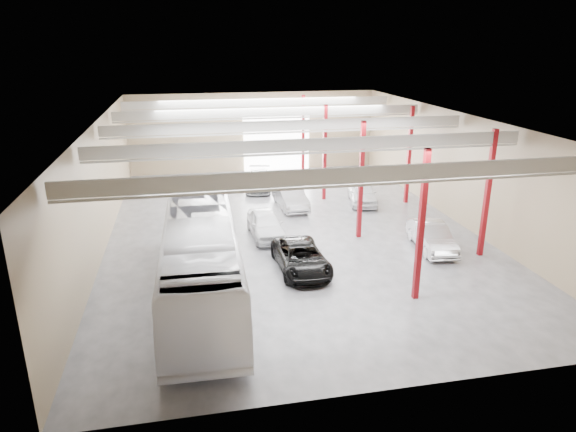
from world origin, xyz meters
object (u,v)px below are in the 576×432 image
object	(u,v)px
black_sedan	(301,257)
car_row_a	(266,224)
car_row_b	(290,197)
coach_bus	(201,259)
car_right_far	(362,193)
car_right_near	(432,237)
car_row_c	(259,180)

from	to	relation	value
black_sedan	car_row_a	world-z (taller)	car_row_a
car_row_b	coach_bus	bearing A→B (deg)	-121.38
car_row_a	car_right_far	distance (m)	9.58
coach_bus	car_right_far	xyz separation A→B (m)	(12.09, 12.47, -1.14)
car_right_near	car_row_a	bearing A→B (deg)	162.80
car_row_b	car_right_far	distance (m)	5.37
black_sedan	car_right_far	size ratio (longest dim) A/B	1.13
coach_bus	car_right_far	bearing A→B (deg)	47.40
car_row_c	car_right_near	xyz separation A→B (m)	(7.77, -14.39, 0.04)
car_row_b	car_row_c	xyz separation A→B (m)	(-1.49, 5.20, -0.08)
car_row_a	car_right_near	size ratio (longest dim) A/B	0.99
car_row_a	car_row_c	bearing A→B (deg)	81.67
car_right_near	car_right_far	world-z (taller)	car_right_far
black_sedan	car_right_near	size ratio (longest dim) A/B	1.11
black_sedan	car_row_c	xyz separation A→B (m)	(0.12, 15.70, 0.00)
car_row_a	car_row_b	world-z (taller)	car_row_b
car_row_a	black_sedan	bearing A→B (deg)	-81.19
black_sedan	car_row_a	distance (m)	5.30
coach_bus	car_right_far	distance (m)	17.41
car_row_c	black_sedan	bearing A→B (deg)	-79.92
car_row_a	car_right_far	bearing A→B (deg)	31.21
car_row_a	car_right_far	size ratio (longest dim) A/B	1.00
car_right_near	car_right_far	distance (m)	9.21
car_row_c	car_right_near	bearing A→B (deg)	-51.12
black_sedan	car_row_c	world-z (taller)	car_row_c
car_right_near	black_sedan	bearing A→B (deg)	-164.17
car_right_near	car_right_far	xyz separation A→B (m)	(-0.90, 9.17, 0.02)
black_sedan	car_row_a	size ratio (longest dim) A/B	1.12
car_row_a	car_row_c	world-z (taller)	car_row_a
car_right_near	coach_bus	bearing A→B (deg)	-159.30
car_row_b	car_right_near	distance (m)	11.13
black_sedan	car_right_near	distance (m)	8.00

